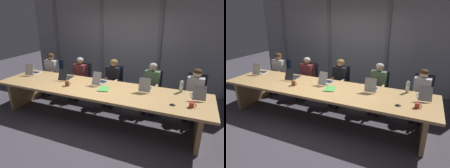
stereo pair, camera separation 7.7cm
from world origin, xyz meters
TOP-DOWN VIEW (x-y plane):
  - ground_plane at (0.00, 0.00)m, footprint 14.48×14.48m
  - conference_table at (0.00, 0.00)m, footprint 4.77×1.17m
  - curtain_backdrop at (0.00, 2.35)m, footprint 7.24×0.17m
  - laptop_left_end at (-2.04, 0.25)m, footprint 0.30×0.44m
  - laptop_left_mid at (-0.99, 0.27)m, footprint 0.26×0.44m
  - laptop_center at (-0.05, 0.28)m, footprint 0.26×0.45m
  - laptop_right_mid at (1.03, 0.28)m, footprint 0.24×0.36m
  - laptop_right_end at (2.06, 0.30)m, footprint 0.28×0.42m
  - office_chair_left_end at (-2.01, 1.04)m, footprint 0.60×0.60m
  - office_chair_left_mid at (-1.03, 1.04)m, footprint 0.60×0.60m
  - office_chair_center at (-0.02, 1.04)m, footprint 0.60×0.60m
  - office_chair_right_mid at (1.01, 1.04)m, footprint 0.60×0.60m
  - office_chair_right_end at (2.02, 1.04)m, footprint 0.60×0.60m
  - person_left_end at (-2.00, 0.88)m, footprint 0.39×0.56m
  - person_left_mid at (-1.01, 0.88)m, footprint 0.41×0.57m
  - person_center at (0.00, 0.88)m, footprint 0.42×0.57m
  - person_right_mid at (1.03, 0.88)m, footprint 0.37×0.55m
  - person_right_end at (2.00, 0.88)m, footprint 0.40×0.57m
  - water_bottle_primary at (1.73, 0.46)m, footprint 0.07×0.07m
  - coffee_mug_near at (-0.66, -0.14)m, footprint 0.14×0.09m
  - coffee_mug_far at (1.96, -0.19)m, footprint 0.13×0.08m
  - conference_mic_left_side at (1.65, -0.23)m, footprint 0.11×0.11m
  - spiral_notepad at (0.19, -0.03)m, footprint 0.30×0.35m

SIDE VIEW (x-z plane):
  - ground_plane at x=0.00m, z-range 0.00..0.00m
  - office_chair_right_mid at x=1.01m, z-range -0.11..0.82m
  - office_chair_left_mid at x=-1.03m, z-range -0.11..0.82m
  - office_chair_left_end at x=-2.01m, z-range -0.11..0.83m
  - office_chair_center at x=-0.02m, z-range -0.12..0.83m
  - office_chair_right_end at x=2.02m, z-range -0.12..0.85m
  - conference_table at x=0.00m, z-range 0.25..1.00m
  - person_left_mid at x=-1.01m, z-range 0.08..1.23m
  - person_right_end at x=2.00m, z-range 0.08..1.23m
  - person_right_mid at x=1.03m, z-range 0.08..1.27m
  - person_center at x=0.00m, z-range 0.08..1.27m
  - person_left_end at x=-2.00m, z-range 0.09..1.28m
  - spiral_notepad at x=0.19m, z-range 0.75..0.78m
  - conference_mic_left_side at x=1.65m, z-range 0.75..0.79m
  - coffee_mug_far at x=1.96m, z-range 0.75..0.84m
  - laptop_left_mid at x=-0.99m, z-range 0.67..0.94m
  - coffee_mug_near at x=-0.66m, z-range 0.75..0.86m
  - laptop_right_end at x=2.06m, z-range 0.67..0.95m
  - laptop_left_end at x=-2.04m, z-range 0.66..0.96m
  - laptop_right_mid at x=1.03m, z-range 0.66..0.96m
  - laptop_center at x=-0.05m, z-range 0.66..0.97m
  - water_bottle_primary at x=1.73m, z-range 0.74..0.99m
  - curtain_backdrop at x=0.00m, z-range 0.00..2.86m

